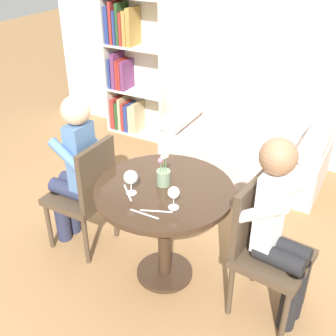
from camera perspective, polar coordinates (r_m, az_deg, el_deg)
The scene contains 15 objects.
ground_plane at distance 3.13m, azimuth -0.45°, elevation -14.06°, with size 16.00×16.00×0.00m, color olive.
back_wall at distance 4.28m, azimuth 14.02°, elevation 18.18°, with size 5.20×0.05×2.70m.
round_table at distance 2.76m, azimuth -0.50°, elevation -5.41°, with size 0.90×0.90×0.74m.
couch at distance 4.23m, azimuth 10.66°, elevation 3.40°, with size 1.52×0.80×0.92m.
bookshelf_left at distance 4.90m, azimuth -4.93°, elevation 13.00°, with size 0.74×0.28×1.54m.
chair_left at distance 3.13m, azimuth -10.99°, elevation -3.11°, with size 0.43×0.43×0.90m.
chair_right at distance 2.66m, azimuth 12.77°, elevation -10.15°, with size 0.47×0.47×0.90m.
person_left at distance 3.10m, azimuth -12.54°, elevation -0.23°, with size 0.42×0.34×1.23m.
person_right at distance 2.53m, azimuth 14.97°, elevation -8.11°, with size 0.44×0.37×1.22m.
wine_glass_left at distance 2.57m, azimuth -5.08°, elevation -1.35°, with size 0.09×0.09×0.16m.
wine_glass_right at distance 2.44m, azimuth 0.77°, elevation -3.46°, with size 0.07×0.07×0.14m.
flower_vase at distance 2.66m, azimuth -0.63°, elevation -0.92°, with size 0.09×0.09×0.23m.
knife_left_setting at distance 2.63m, azimuth -5.49°, elevation -3.36°, with size 0.15×0.14×0.00m.
fork_left_setting at distance 2.46m, azimuth -1.59°, elevation -5.86°, with size 0.18×0.08×0.00m.
knife_right_setting at distance 2.44m, azimuth -3.23°, elevation -6.24°, with size 0.19×0.01×0.00m.
Camera 1 is at (1.10, -1.95, 2.19)m, focal length 45.00 mm.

